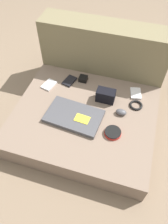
{
  "coord_description": "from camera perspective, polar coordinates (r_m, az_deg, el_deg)",
  "views": [
    {
      "loc": [
        0.25,
        -0.82,
        1.24
      ],
      "look_at": [
        0.0,
        0.0,
        0.17
      ],
      "focal_mm": 35.0,
      "sensor_mm": 36.0,
      "label": 1
    }
  ],
  "objects": [
    {
      "name": "couch_backrest",
      "position": [
        1.66,
        5.03,
        14.32
      ],
      "size": [
        0.9,
        0.2,
        0.5
      ],
      "color": "#756B4C",
      "rests_on": "ground_plane"
    },
    {
      "name": "couch_seat",
      "position": [
        1.45,
        0.0,
        -2.33
      ],
      "size": [
        0.9,
        0.76,
        0.15
      ],
      "color": "#7A6656",
      "rests_on": "ground_plane"
    },
    {
      "name": "cable_coil",
      "position": [
        1.47,
        13.42,
        1.74
      ],
      "size": [
        0.09,
        0.09,
        0.01
      ],
      "color": "black",
      "rests_on": "couch_seat"
    },
    {
      "name": "phone_small",
      "position": [
        1.59,
        -3.82,
        8.12
      ],
      "size": [
        0.09,
        0.12,
        0.01
      ],
      "rotation": [
        0.0,
        0.0,
        -0.25
      ],
      "color": "black",
      "rests_on": "couch_seat"
    },
    {
      "name": "ground_plane",
      "position": [
        1.51,
        0.0,
        -4.0
      ],
      "size": [
        8.0,
        8.0,
        0.0
      ],
      "primitive_type": "plane",
      "color": "#7A6651"
    },
    {
      "name": "computer_mouse",
      "position": [
        1.4,
        9.68,
        -0.04
      ],
      "size": [
        0.07,
        0.05,
        0.04
      ],
      "rotation": [
        0.0,
        0.0,
        -0.06
      ],
      "color": "#4C4C51",
      "rests_on": "couch_seat"
    },
    {
      "name": "phone_black",
      "position": [
        1.58,
        -9.15,
        7.03
      ],
      "size": [
        0.09,
        0.12,
        0.01
      ],
      "rotation": [
        0.0,
        0.0,
        -0.25
      ],
      "color": "silver",
      "rests_on": "couch_seat"
    },
    {
      "name": "phone_silver",
      "position": [
        1.54,
        13.36,
        4.77
      ],
      "size": [
        0.09,
        0.12,
        0.01
      ],
      "rotation": [
        0.0,
        0.0,
        0.22
      ],
      "color": "silver",
      "rests_on": "couch_seat"
    },
    {
      "name": "charger_brick",
      "position": [
        1.59,
        -0.21,
        8.71
      ],
      "size": [
        0.06,
        0.06,
        0.03
      ],
      "color": "black",
      "rests_on": "couch_seat"
    },
    {
      "name": "laptop",
      "position": [
        1.37,
        -2.63,
        -1.07
      ],
      "size": [
        0.36,
        0.24,
        0.03
      ],
      "rotation": [
        0.0,
        0.0,
        -0.09
      ],
      "color": "#47474C",
      "rests_on": "couch_seat"
    },
    {
      "name": "camera_pouch",
      "position": [
        1.45,
        5.68,
        4.31
      ],
      "size": [
        0.12,
        0.07,
        0.09
      ],
      "color": "black",
      "rests_on": "couch_seat"
    },
    {
      "name": "speaker_puck",
      "position": [
        1.31,
        7.53,
        -5.35
      ],
      "size": [
        0.1,
        0.1,
        0.02
      ],
      "color": "red",
      "rests_on": "couch_seat"
    }
  ]
}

